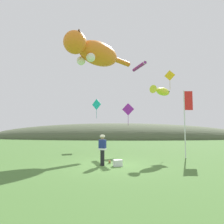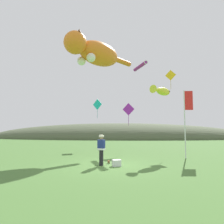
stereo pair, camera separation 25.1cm
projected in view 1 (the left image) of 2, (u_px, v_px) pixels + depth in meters
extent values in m
plane|color=#477033|center=(109.00, 165.00, 11.71)|extent=(120.00, 120.00, 0.00)
ellipsoid|color=#4C563D|center=(117.00, 138.00, 42.01)|extent=(55.30, 15.81, 6.21)
cylinder|color=black|center=(102.00, 158.00, 11.54)|extent=(0.24, 0.24, 0.88)
cube|color=navy|center=(102.00, 145.00, 11.60)|extent=(0.46, 0.36, 0.60)
cube|color=white|center=(102.00, 149.00, 11.58)|extent=(0.48, 0.39, 0.10)
sphere|color=tan|center=(102.00, 138.00, 11.63)|extent=(0.20, 0.20, 0.20)
cylinder|color=beige|center=(102.00, 136.00, 11.64)|extent=(0.30, 0.30, 0.09)
cylinder|color=beige|center=(102.00, 135.00, 11.64)|extent=(0.20, 0.20, 0.07)
cylinder|color=olive|center=(110.00, 162.00, 12.15)|extent=(0.11, 0.16, 0.16)
cylinder|color=brown|center=(109.00, 162.00, 12.15)|extent=(0.02, 0.21, 0.21)
cylinder|color=brown|center=(111.00, 162.00, 12.15)|extent=(0.02, 0.21, 0.21)
cube|color=white|center=(118.00, 164.00, 11.32)|extent=(0.56, 0.46, 0.30)
cube|color=white|center=(118.00, 160.00, 11.33)|extent=(0.57, 0.47, 0.06)
cylinder|color=silver|center=(185.00, 124.00, 14.54)|extent=(0.08, 0.08, 4.92)
cube|color=red|center=(188.00, 101.00, 14.67)|extent=(0.60, 0.03, 1.40)
ellipsoid|color=orange|center=(99.00, 54.00, 19.34)|extent=(4.84, 5.13, 2.21)
ellipsoid|color=white|center=(97.00, 57.00, 19.14)|extent=(2.96, 3.18, 1.22)
sphere|color=orange|center=(75.00, 42.00, 17.22)|extent=(1.99, 1.99, 1.99)
cone|color=#522A0A|center=(79.00, 32.00, 16.92)|extent=(1.00, 1.00, 0.66)
cone|color=#522A0A|center=(71.00, 36.00, 17.64)|extent=(1.00, 1.00, 0.66)
sphere|color=white|center=(91.00, 57.00, 17.61)|extent=(0.80, 0.80, 0.80)
sphere|color=white|center=(81.00, 61.00, 18.50)|extent=(0.80, 0.80, 0.80)
cylinder|color=orange|center=(122.00, 62.00, 21.97)|extent=(1.97, 2.21, 0.53)
ellipsoid|color=yellow|center=(163.00, 92.00, 16.41)|extent=(1.71, 1.81, 0.64)
cone|color=yellow|center=(155.00, 90.00, 15.54)|extent=(0.87, 0.86, 0.64)
cone|color=yellow|center=(163.00, 88.00, 16.47)|extent=(0.42, 0.42, 0.30)
sphere|color=black|center=(169.00, 92.00, 16.69)|extent=(0.15, 0.15, 0.15)
cylinder|color=#8C268C|center=(139.00, 66.00, 22.12)|extent=(1.32, 2.88, 0.36)
torus|color=white|center=(145.00, 62.00, 20.73)|extent=(0.43, 0.20, 0.44)
cube|color=yellow|center=(170.00, 75.00, 19.88)|extent=(0.97, 0.46, 1.06)
cylinder|color=black|center=(170.00, 75.00, 19.89)|extent=(0.65, 0.31, 0.02)
cube|color=#A98511|center=(170.00, 85.00, 19.80)|extent=(0.03, 0.02, 0.90)
cube|color=purple|center=(128.00, 109.00, 17.92)|extent=(1.06, 0.40, 1.12)
cylinder|color=black|center=(128.00, 109.00, 17.93)|extent=(0.71, 0.27, 0.02)
cube|color=#6B1A7C|center=(128.00, 121.00, 17.84)|extent=(0.03, 0.02, 0.90)
cube|color=#19BFBF|center=(97.00, 104.00, 21.68)|extent=(1.05, 0.63, 1.21)
cylinder|color=black|center=(97.00, 104.00, 21.69)|extent=(0.71, 0.43, 0.02)
cube|color=#118585|center=(96.00, 114.00, 21.60)|extent=(0.03, 0.02, 0.90)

